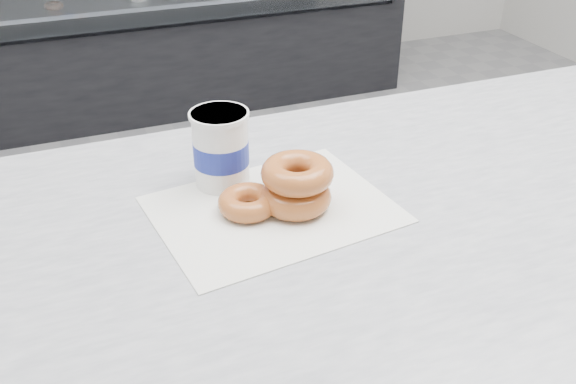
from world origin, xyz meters
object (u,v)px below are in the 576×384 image
Objects in this scene: counter at (479,373)px; coffee_cup at (221,148)px; donut_stack at (296,185)px; donut_single at (248,202)px; display_case at (173,8)px.

counter is 24.99× the size of coffee_cup.
donut_single is at bearing 169.66° from donut_stack.
donut_stack reaches higher than donut_single.
display_case is at bearing 85.42° from coffee_cup.
donut_single reaches higher than counter.
coffee_cup is (-0.08, 0.11, 0.02)m from donut_stack.
donut_stack reaches higher than counter.
counter is at bearing -7.75° from donut_single.
display_case is at bearing 90.00° from counter.
display_case is at bearing 82.01° from donut_stack.
coffee_cup reaches higher than counter.
display_case reaches higher than counter.
counter is 1.28× the size of display_case.
donut_stack is (-0.38, -2.67, 0.45)m from display_case.
display_case is 2.74m from donut_stack.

